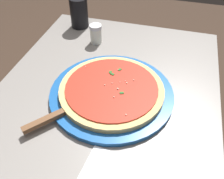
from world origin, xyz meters
name	(u,v)px	position (x,y,z in m)	size (l,w,h in m)	color
restaurant_table	(106,126)	(0.00, 0.00, 0.57)	(0.91, 0.68, 0.73)	black
serving_plate	(112,92)	(0.00, -0.02, 0.74)	(0.37, 0.37, 0.02)	#195199
pizza	(112,88)	(0.00, -0.02, 0.76)	(0.31, 0.31, 0.02)	#DBB26B
pizza_server	(60,114)	(-0.13, 0.09, 0.75)	(0.20, 0.18, 0.01)	silver
cup_tall_drink	(79,13)	(0.37, 0.22, 0.80)	(0.07, 0.07, 0.12)	black
parmesan_shaker	(96,34)	(0.27, 0.12, 0.77)	(0.05, 0.05, 0.07)	silver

